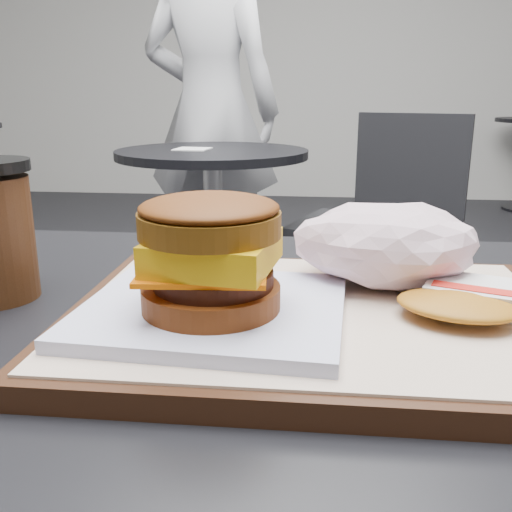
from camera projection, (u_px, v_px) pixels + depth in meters
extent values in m
cube|color=silver|center=(317.00, 28.00, 5.03)|extent=(8.00, 0.10, 3.00)
cube|color=black|center=(275.00, 351.00, 0.46)|extent=(0.80, 0.60, 0.04)
cube|color=black|center=(315.00, 320.00, 0.44)|extent=(0.38, 0.28, 0.02)
cube|color=beige|center=(315.00, 308.00, 0.44)|extent=(0.36, 0.26, 0.00)
cube|color=white|center=(214.00, 309.00, 0.42)|extent=(0.20, 0.18, 0.01)
cylinder|color=#652E0E|center=(211.00, 296.00, 0.41)|extent=(0.11, 0.11, 0.02)
cylinder|color=#331107|center=(213.00, 278.00, 0.41)|extent=(0.09, 0.09, 0.01)
cube|color=orange|center=(205.00, 267.00, 0.41)|extent=(0.09, 0.09, 0.00)
cube|color=gold|center=(214.00, 252.00, 0.40)|extent=(0.09, 0.09, 0.02)
cylinder|color=brown|center=(209.00, 224.00, 0.40)|extent=(0.11, 0.11, 0.02)
ellipsoid|color=#67320E|center=(209.00, 208.00, 0.39)|extent=(0.10, 0.10, 0.02)
cube|color=silver|center=(488.00, 296.00, 0.44)|extent=(0.10, 0.08, 0.02)
cube|color=red|center=(495.00, 291.00, 0.42)|extent=(0.09, 0.04, 0.00)
ellipsoid|color=#BF7B1E|center=(457.00, 305.00, 0.41)|extent=(0.10, 0.08, 0.01)
cylinder|color=black|center=(216.00, 337.00, 2.27)|extent=(0.44, 0.44, 0.02)
cylinder|color=#A5A5AA|center=(214.00, 250.00, 2.17)|extent=(0.07, 0.07, 0.70)
cylinder|color=black|center=(212.00, 154.00, 2.07)|extent=(0.70, 0.70, 0.03)
cube|color=white|center=(192.00, 149.00, 2.07)|extent=(0.13, 0.13, 0.00)
cylinder|color=#ACACB1|center=(352.00, 288.00, 2.21)|extent=(0.06, 0.06, 0.44)
cube|color=black|center=(355.00, 228.00, 2.14)|extent=(0.54, 0.54, 0.04)
cube|color=black|center=(411.00, 170.00, 2.06)|extent=(0.38, 0.17, 0.40)
imported|color=silver|center=(210.00, 111.00, 2.55)|extent=(0.70, 0.53, 1.74)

